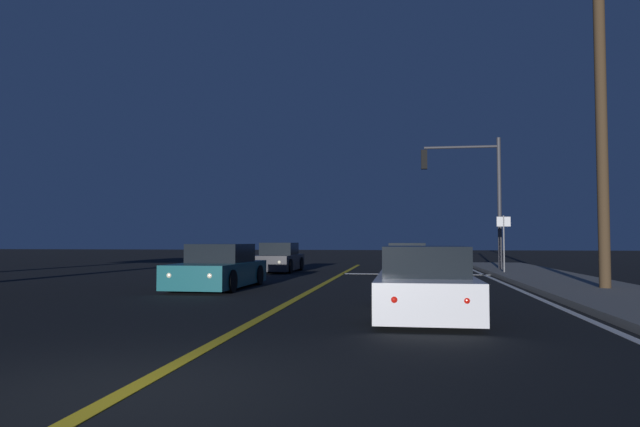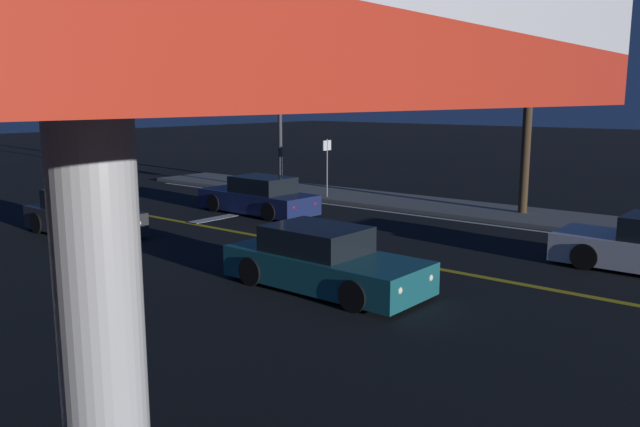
{
  "view_description": "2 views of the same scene",
  "coord_description": "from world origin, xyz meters",
  "views": [
    {
      "loc": [
        2.64,
        -5.19,
        1.45
      ],
      "look_at": [
        -0.78,
        18.1,
        2.56
      ],
      "focal_mm": 32.02,
      "sensor_mm": 36.0,
      "label": 1
    },
    {
      "loc": [
        -13.49,
        3.2,
        4.06
      ],
      "look_at": [
        0.44,
        14.4,
        0.85
      ],
      "focal_mm": 36.03,
      "sensor_mm": 36.0,
      "label": 2
    }
  ],
  "objects": [
    {
      "name": "lane_line_edge_right",
      "position": [
        5.96,
        10.54,
        0.01
      ],
      "size": [
        0.16,
        35.83,
        0.01
      ],
      "primitive_type": "cube",
      "color": "white",
      "rests_on": "ground"
    },
    {
      "name": "street_sign_corner",
      "position": [
        6.71,
        19.08,
        1.66
      ],
      "size": [
        0.56,
        0.08,
        2.47
      ],
      "color": "slate",
      "rests_on": "ground"
    },
    {
      "name": "sidewalk_right",
      "position": [
        7.81,
        10.54,
        0.07
      ],
      "size": [
        3.2,
        37.94,
        0.15
      ],
      "primitive_type": "cube",
      "color": "slate",
      "rests_on": "ground"
    },
    {
      "name": "car_side_waiting_charcoal",
      "position": [
        -3.12,
        20.74,
        0.58
      ],
      "size": [
        1.84,
        4.16,
        1.34
      ],
      "rotation": [
        0.0,
        0.0,
        3.13
      ],
      "color": "#2D2D33",
      "rests_on": "ground"
    },
    {
      "name": "traffic_signal_near_right",
      "position": [
        5.78,
        21.88,
        4.1
      ],
      "size": [
        3.62,
        0.28,
        6.19
      ],
      "rotation": [
        0.0,
        0.0,
        3.14
      ],
      "color": "#38383D",
      "rests_on": "ground"
    },
    {
      "name": "car_parked_curb_navy",
      "position": [
        2.81,
        19.12,
        0.58
      ],
      "size": [
        1.94,
        4.68,
        1.34
      ],
      "rotation": [
        0.0,
        0.0,
        -0.04
      ],
      "color": "navy",
      "rests_on": "ground"
    },
    {
      "name": "car_mid_block_teal",
      "position": [
        -2.94,
        11.58,
        0.58
      ],
      "size": [
        1.98,
        4.6,
        1.34
      ],
      "rotation": [
        0.0,
        0.0,
        3.12
      ],
      "color": "#195960",
      "rests_on": "ground"
    },
    {
      "name": "stop_bar",
      "position": [
        3.1,
        19.58,
        0.01
      ],
      "size": [
        6.21,
        0.5,
        0.01
      ],
      "primitive_type": "cube",
      "color": "white",
      "rests_on": "ground"
    },
    {
      "name": "lane_line_center",
      "position": [
        0.0,
        10.54,
        0.01
      ],
      "size": [
        0.2,
        35.83,
        0.01
      ],
      "primitive_type": "cube",
      "color": "gold",
      "rests_on": "ground"
    },
    {
      "name": "utility_pole_right",
      "position": [
        8.11,
        11.5,
        5.84
      ],
      "size": [
        1.46,
        0.31,
        11.34
      ],
      "color": "#42301E",
      "rests_on": "ground"
    }
  ]
}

